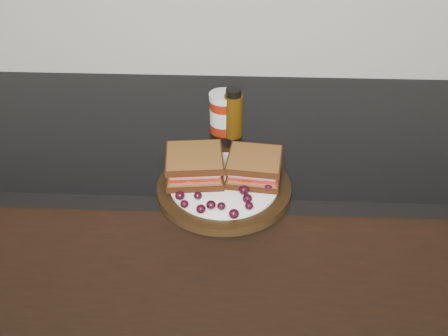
# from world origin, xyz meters

# --- Properties ---
(base_cabinets) EXTENTS (3.96, 0.58, 0.86)m
(base_cabinets) POSITION_xyz_m (0.00, 1.70, 0.43)
(base_cabinets) COLOR black
(base_cabinets) RESTS_ON ground_plane
(countertop) EXTENTS (3.98, 0.60, 0.04)m
(countertop) POSITION_xyz_m (0.00, 1.70, 0.88)
(countertop) COLOR black
(countertop) RESTS_ON base_cabinets
(plate) EXTENTS (0.28, 0.28, 0.02)m
(plate) POSITION_xyz_m (0.28, 1.42, 0.91)
(plate) COLOR black
(plate) RESTS_ON countertop
(sandwich_left) EXTENTS (0.13, 0.13, 0.05)m
(sandwich_left) POSITION_xyz_m (0.22, 1.44, 0.95)
(sandwich_left) COLOR brown
(sandwich_left) RESTS_ON plate
(sandwich_right) EXTENTS (0.12, 0.12, 0.05)m
(sandwich_right) POSITION_xyz_m (0.34, 1.45, 0.95)
(sandwich_right) COLOR brown
(sandwich_right) RESTS_ON plate
(grape_0) EXTENTS (0.02, 0.02, 0.02)m
(grape_0) POSITION_xyz_m (0.19, 1.36, 0.93)
(grape_0) COLOR black
(grape_0) RESTS_ON plate
(grape_1) EXTENTS (0.02, 0.02, 0.02)m
(grape_1) POSITION_xyz_m (0.23, 1.37, 0.93)
(grape_1) COLOR black
(grape_1) RESTS_ON plate
(grape_2) EXTENTS (0.02, 0.02, 0.02)m
(grape_2) POSITION_xyz_m (0.21, 1.34, 0.93)
(grape_2) COLOR black
(grape_2) RESTS_ON plate
(grape_3) EXTENTS (0.02, 0.02, 0.02)m
(grape_3) POSITION_xyz_m (0.24, 1.32, 0.93)
(grape_3) COLOR black
(grape_3) RESTS_ON plate
(grape_4) EXTENTS (0.02, 0.02, 0.02)m
(grape_4) POSITION_xyz_m (0.26, 1.34, 0.93)
(grape_4) COLOR black
(grape_4) RESTS_ON plate
(grape_5) EXTENTS (0.02, 0.02, 0.02)m
(grape_5) POSITION_xyz_m (0.28, 1.34, 0.93)
(grape_5) COLOR black
(grape_5) RESTS_ON plate
(grape_6) EXTENTS (0.02, 0.02, 0.02)m
(grape_6) POSITION_xyz_m (0.30, 1.31, 0.93)
(grape_6) COLOR black
(grape_6) RESTS_ON plate
(grape_7) EXTENTS (0.02, 0.02, 0.02)m
(grape_7) POSITION_xyz_m (0.33, 1.34, 0.93)
(grape_7) COLOR black
(grape_7) RESTS_ON plate
(grape_8) EXTENTS (0.02, 0.02, 0.02)m
(grape_8) POSITION_xyz_m (0.33, 1.36, 0.93)
(grape_8) COLOR black
(grape_8) RESTS_ON plate
(grape_9) EXTENTS (0.02, 0.02, 0.02)m
(grape_9) POSITION_xyz_m (0.32, 1.39, 0.93)
(grape_9) COLOR black
(grape_9) RESTS_ON plate
(grape_10) EXTENTS (0.02, 0.02, 0.02)m
(grape_10) POSITION_xyz_m (0.37, 1.40, 0.93)
(grape_10) COLOR black
(grape_10) RESTS_ON plate
(grape_11) EXTENTS (0.02, 0.02, 0.02)m
(grape_11) POSITION_xyz_m (0.36, 1.41, 0.93)
(grape_11) COLOR black
(grape_11) RESTS_ON plate
(grape_12) EXTENTS (0.02, 0.02, 0.02)m
(grape_12) POSITION_xyz_m (0.35, 1.43, 0.93)
(grape_12) COLOR black
(grape_12) RESTS_ON plate
(grape_13) EXTENTS (0.02, 0.02, 0.02)m
(grape_13) POSITION_xyz_m (0.35, 1.48, 0.93)
(grape_13) COLOR black
(grape_13) RESTS_ON plate
(grape_14) EXTENTS (0.02, 0.02, 0.02)m
(grape_14) POSITION_xyz_m (0.24, 1.48, 0.93)
(grape_14) COLOR black
(grape_14) RESTS_ON plate
(grape_15) EXTENTS (0.02, 0.02, 0.02)m
(grape_15) POSITION_xyz_m (0.24, 1.46, 0.93)
(grape_15) COLOR black
(grape_15) RESTS_ON plate
(grape_16) EXTENTS (0.02, 0.02, 0.02)m
(grape_16) POSITION_xyz_m (0.21, 1.44, 0.93)
(grape_16) COLOR black
(grape_16) RESTS_ON plate
(grape_17) EXTENTS (0.02, 0.02, 0.02)m
(grape_17) POSITION_xyz_m (0.20, 1.42, 0.93)
(grape_17) COLOR black
(grape_17) RESTS_ON plate
(grape_18) EXTENTS (0.02, 0.02, 0.02)m
(grape_18) POSITION_xyz_m (0.18, 1.41, 0.93)
(grape_18) COLOR black
(grape_18) RESTS_ON plate
(grape_19) EXTENTS (0.02, 0.02, 0.02)m
(grape_19) POSITION_xyz_m (0.22, 1.48, 0.93)
(grape_19) COLOR black
(grape_19) RESTS_ON plate
(grape_20) EXTENTS (0.02, 0.02, 0.02)m
(grape_20) POSITION_xyz_m (0.22, 1.43, 0.93)
(grape_20) COLOR black
(grape_20) RESTS_ON plate
(grape_21) EXTENTS (0.02, 0.02, 0.02)m
(grape_21) POSITION_xyz_m (0.22, 1.42, 0.93)
(grape_21) COLOR black
(grape_21) RESTS_ON plate
(condiment_jar) EXTENTS (0.08, 0.08, 0.10)m
(condiment_jar) POSITION_xyz_m (0.27, 1.67, 0.95)
(condiment_jar) COLOR maroon
(condiment_jar) RESTS_ON countertop
(oil_bottle) EXTENTS (0.05, 0.05, 0.12)m
(oil_bottle) POSITION_xyz_m (0.29, 1.65, 0.96)
(oil_bottle) COLOR #442806
(oil_bottle) RESTS_ON countertop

